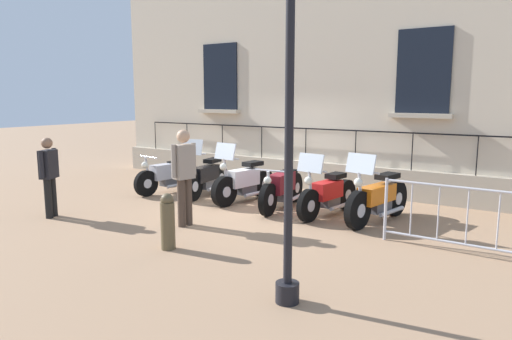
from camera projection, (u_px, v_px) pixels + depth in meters
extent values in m
plane|color=#9E7A5B|center=(263.00, 204.00, 10.42)|extent=(60.00, 60.00, 0.00)
cube|color=beige|center=(315.00, 31.00, 11.85)|extent=(0.60, 12.79, 8.02)
cube|color=#B1A48F|center=(306.00, 175.00, 12.11)|extent=(0.20, 12.79, 0.72)
cube|color=black|center=(424.00, 71.00, 10.24)|extent=(0.06, 1.17, 1.85)
cube|color=#BCAE97|center=(420.00, 116.00, 10.33)|extent=(0.24, 1.37, 0.10)
cube|color=black|center=(220.00, 77.00, 13.28)|extent=(0.06, 1.17, 1.85)
cube|color=#BCAE97|center=(219.00, 111.00, 13.37)|extent=(0.24, 1.37, 0.10)
cube|color=black|center=(306.00, 129.00, 11.89)|extent=(0.03, 10.74, 0.03)
cylinder|color=black|center=(155.00, 135.00, 14.86)|extent=(0.02, 0.02, 0.85)
cylinder|color=black|center=(187.00, 137.00, 14.13)|extent=(0.02, 0.02, 0.85)
cylinder|color=black|center=(222.00, 140.00, 13.41)|extent=(0.02, 0.02, 0.85)
cylinder|color=black|center=(262.00, 142.00, 12.68)|extent=(0.02, 0.02, 0.85)
cylinder|color=black|center=(306.00, 145.00, 11.96)|extent=(0.02, 0.02, 0.85)
cylinder|color=black|center=(355.00, 148.00, 11.23)|extent=(0.02, 0.02, 0.85)
cylinder|color=black|center=(412.00, 152.00, 10.51)|extent=(0.02, 0.02, 0.85)
cylinder|color=black|center=(477.00, 156.00, 9.78)|extent=(0.02, 0.02, 0.85)
cylinder|color=black|center=(146.00, 183.00, 11.15)|extent=(0.64, 0.21, 0.63)
cylinder|color=silver|center=(146.00, 183.00, 11.15)|extent=(0.24, 0.17, 0.22)
cylinder|color=black|center=(189.00, 176.00, 12.14)|extent=(0.64, 0.21, 0.63)
cylinder|color=silver|center=(189.00, 176.00, 12.14)|extent=(0.24, 0.17, 0.22)
cube|color=#B2B2BC|center=(167.00, 171.00, 11.57)|extent=(0.87, 0.41, 0.37)
cube|color=#4C4C51|center=(170.00, 181.00, 11.69)|extent=(0.53, 0.31, 0.22)
cube|color=black|center=(177.00, 163.00, 11.80)|extent=(0.50, 0.33, 0.10)
cylinder|color=silver|center=(147.00, 170.00, 11.13)|extent=(0.17, 0.08, 0.64)
cylinder|color=silver|center=(149.00, 157.00, 11.12)|extent=(0.13, 0.65, 0.04)
sphere|color=white|center=(145.00, 165.00, 11.06)|extent=(0.16, 0.16, 0.16)
cylinder|color=silver|center=(180.00, 185.00, 11.71)|extent=(0.76, 0.19, 0.08)
cylinder|color=black|center=(192.00, 186.00, 10.65)|extent=(0.69, 0.25, 0.68)
cylinder|color=silver|center=(192.00, 186.00, 10.65)|extent=(0.26, 0.20, 0.24)
cylinder|color=black|center=(219.00, 178.00, 11.77)|extent=(0.69, 0.25, 0.68)
cylinder|color=silver|center=(219.00, 178.00, 11.77)|extent=(0.26, 0.20, 0.24)
cube|color=black|center=(205.00, 173.00, 11.13)|extent=(0.90, 0.40, 0.35)
cube|color=#4C4C51|center=(207.00, 183.00, 11.26)|extent=(0.55, 0.30, 0.24)
cube|color=black|center=(212.00, 160.00, 11.41)|extent=(0.52, 0.32, 0.10)
cylinder|color=silver|center=(193.00, 170.00, 10.63)|extent=(0.17, 0.08, 0.76)
cylinder|color=silver|center=(194.00, 153.00, 10.62)|extent=(0.13, 0.60, 0.04)
sphere|color=white|center=(191.00, 162.00, 10.54)|extent=(0.16, 0.16, 0.16)
cylinder|color=silver|center=(216.00, 187.00, 11.37)|extent=(0.79, 0.20, 0.08)
cube|color=silver|center=(193.00, 147.00, 10.54)|extent=(0.20, 0.51, 0.36)
cylinder|color=black|center=(224.00, 192.00, 10.10)|extent=(0.68, 0.24, 0.67)
cylinder|color=silver|center=(224.00, 192.00, 10.10)|extent=(0.26, 0.20, 0.23)
cylinder|color=black|center=(263.00, 183.00, 11.05)|extent=(0.68, 0.24, 0.67)
cylinder|color=silver|center=(263.00, 183.00, 11.05)|extent=(0.26, 0.20, 0.23)
cube|color=silver|center=(243.00, 178.00, 10.50)|extent=(0.85, 0.42, 0.37)
cube|color=#4C4C51|center=(246.00, 188.00, 10.62)|extent=(0.52, 0.32, 0.23)
cube|color=black|center=(253.00, 164.00, 10.71)|extent=(0.49, 0.34, 0.10)
cylinder|color=silver|center=(226.00, 175.00, 10.08)|extent=(0.17, 0.08, 0.73)
cylinder|color=silver|center=(227.00, 158.00, 10.06)|extent=(0.13, 0.68, 0.04)
sphere|color=white|center=(223.00, 167.00, 10.00)|extent=(0.16, 0.16, 0.16)
cylinder|color=silver|center=(256.00, 193.00, 10.64)|extent=(0.74, 0.18, 0.08)
cube|color=silver|center=(225.00, 151.00, 9.99)|extent=(0.20, 0.57, 0.36)
cylinder|color=black|center=(268.00, 200.00, 9.32)|extent=(0.67, 0.19, 0.67)
cylinder|color=silver|center=(268.00, 200.00, 9.32)|extent=(0.25, 0.17, 0.23)
cylinder|color=black|center=(295.00, 187.00, 10.56)|extent=(0.67, 0.19, 0.67)
cylinder|color=silver|center=(295.00, 187.00, 10.56)|extent=(0.25, 0.17, 0.23)
cube|color=maroon|center=(281.00, 183.00, 9.86)|extent=(0.86, 0.40, 0.40)
cube|color=#4C4C51|center=(283.00, 194.00, 9.99)|extent=(0.52, 0.30, 0.23)
cube|color=black|center=(288.00, 172.00, 10.13)|extent=(0.49, 0.33, 0.10)
cylinder|color=silver|center=(269.00, 185.00, 9.31)|extent=(0.16, 0.08, 0.58)
cylinder|color=silver|center=(270.00, 171.00, 9.31)|extent=(0.11, 0.68, 0.04)
sphere|color=white|center=(268.00, 180.00, 9.24)|extent=(0.16, 0.16, 0.16)
cylinder|color=silver|center=(293.00, 199.00, 10.07)|extent=(0.75, 0.16, 0.08)
cylinder|color=black|center=(309.00, 206.00, 8.87)|extent=(0.65, 0.21, 0.64)
cylinder|color=silver|center=(309.00, 206.00, 8.87)|extent=(0.24, 0.17, 0.22)
cylinder|color=black|center=(346.00, 194.00, 9.88)|extent=(0.65, 0.21, 0.64)
cylinder|color=silver|center=(346.00, 194.00, 9.88)|extent=(0.24, 0.17, 0.22)
cube|color=red|center=(327.00, 190.00, 9.31)|extent=(0.79, 0.41, 0.34)
cube|color=#4C4C51|center=(329.00, 201.00, 9.42)|extent=(0.48, 0.31, 0.22)
cube|color=black|center=(336.00, 176.00, 9.50)|extent=(0.46, 0.33, 0.10)
cylinder|color=silver|center=(310.00, 188.00, 8.86)|extent=(0.17, 0.08, 0.67)
cylinder|color=silver|center=(312.00, 171.00, 8.84)|extent=(0.13, 0.66, 0.04)
sphere|color=white|center=(308.00, 181.00, 8.78)|extent=(0.16, 0.16, 0.16)
cylinder|color=silver|center=(340.00, 206.00, 9.43)|extent=(0.68, 0.18, 0.08)
cube|color=silver|center=(311.00, 163.00, 8.78)|extent=(0.20, 0.56, 0.36)
cylinder|color=black|center=(358.00, 210.00, 8.36)|extent=(0.72, 0.27, 0.71)
cylinder|color=silver|center=(358.00, 210.00, 8.36)|extent=(0.27, 0.20, 0.25)
cylinder|color=black|center=(396.00, 198.00, 9.35)|extent=(0.72, 0.27, 0.71)
cylinder|color=silver|center=(396.00, 198.00, 9.35)|extent=(0.27, 0.20, 0.25)
cube|color=orange|center=(377.00, 194.00, 8.79)|extent=(0.98, 0.49, 0.32)
cube|color=#4C4C51|center=(379.00, 205.00, 8.90)|extent=(0.60, 0.35, 0.25)
cube|color=black|center=(388.00, 176.00, 9.01)|extent=(0.57, 0.38, 0.10)
cylinder|color=silver|center=(360.00, 191.00, 8.35)|extent=(0.17, 0.09, 0.70)
cylinder|color=silver|center=(362.00, 172.00, 8.33)|extent=(0.17, 0.68, 0.04)
sphere|color=white|center=(358.00, 182.00, 8.27)|extent=(0.16, 0.16, 0.16)
cylinder|color=silver|center=(392.00, 211.00, 8.93)|extent=(0.85, 0.24, 0.08)
cube|color=silver|center=(361.00, 164.00, 8.26)|extent=(0.23, 0.57, 0.36)
cylinder|color=black|center=(287.00, 292.00, 5.43)|extent=(0.28, 0.28, 0.24)
cylinder|color=black|center=(289.00, 129.00, 5.13)|extent=(0.10, 0.10, 4.04)
cylinder|color=#B7B7BF|center=(386.00, 209.00, 7.73)|extent=(0.05, 0.05, 1.05)
cylinder|color=#B7B7BF|center=(455.00, 187.00, 7.06)|extent=(0.11, 2.10, 0.04)
cylinder|color=#B7B7BF|center=(451.00, 242.00, 7.19)|extent=(0.11, 2.10, 0.04)
cylinder|color=#B7B7BF|center=(411.00, 208.00, 7.48)|extent=(0.02, 0.02, 0.87)
cylinder|color=#B7B7BF|center=(438.00, 212.00, 7.24)|extent=(0.02, 0.02, 0.87)
cylinder|color=#B7B7BF|center=(467.00, 216.00, 7.00)|extent=(0.02, 0.02, 0.87)
cylinder|color=#B7B7BF|center=(499.00, 220.00, 6.77)|extent=(0.02, 0.02, 0.87)
cylinder|color=brown|center=(168.00, 226.00, 7.28)|extent=(0.22, 0.22, 0.75)
sphere|color=brown|center=(167.00, 200.00, 7.21)|extent=(0.20, 0.20, 0.20)
cylinder|color=#47382D|center=(188.00, 202.00, 8.64)|extent=(0.14, 0.14, 0.89)
cylinder|color=#47382D|center=(181.00, 203.00, 8.53)|extent=(0.14, 0.14, 0.89)
cube|color=gray|center=(184.00, 162.00, 8.47)|extent=(0.40, 0.29, 0.63)
sphere|color=tan|center=(183.00, 136.00, 8.40)|extent=(0.24, 0.24, 0.24)
cylinder|color=gray|center=(194.00, 159.00, 8.62)|extent=(0.09, 0.09, 0.60)
cylinder|color=gray|center=(174.00, 161.00, 8.31)|extent=(0.09, 0.09, 0.60)
cylinder|color=black|center=(48.00, 199.00, 9.14)|extent=(0.14, 0.14, 0.79)
cylinder|color=black|center=(53.00, 197.00, 9.29)|extent=(0.14, 0.14, 0.79)
cube|color=black|center=(48.00, 164.00, 9.11)|extent=(0.42, 0.35, 0.56)
sphere|color=#8C664C|center=(47.00, 143.00, 9.05)|extent=(0.21, 0.21, 0.21)
cylinder|color=black|center=(42.00, 164.00, 8.89)|extent=(0.09, 0.09, 0.53)
cylinder|color=black|center=(55.00, 161.00, 9.32)|extent=(0.09, 0.09, 0.53)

